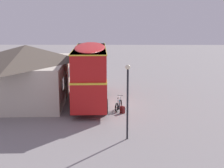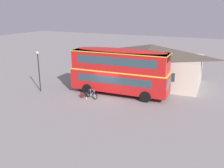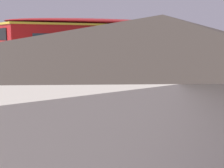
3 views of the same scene
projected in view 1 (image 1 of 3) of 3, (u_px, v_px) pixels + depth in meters
ground_plane at (105, 105)px, 26.08m from camera, size 120.00×120.00×0.00m
double_decker_bus at (90, 71)px, 26.38m from camera, size 10.21×3.03×4.79m
touring_bicycle at (119, 105)px, 24.70m from camera, size 1.70×0.64×1.03m
backpack_on_ground at (122, 109)px, 23.91m from camera, size 0.39×0.39×0.56m
water_bottle_clear_plastic at (125, 109)px, 24.56m from camera, size 0.08×0.08×0.23m
pub_building at (27, 71)px, 28.01m from camera, size 12.15×7.82×4.64m
street_lamp at (128, 93)px, 18.34m from camera, size 0.28×0.28×4.36m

